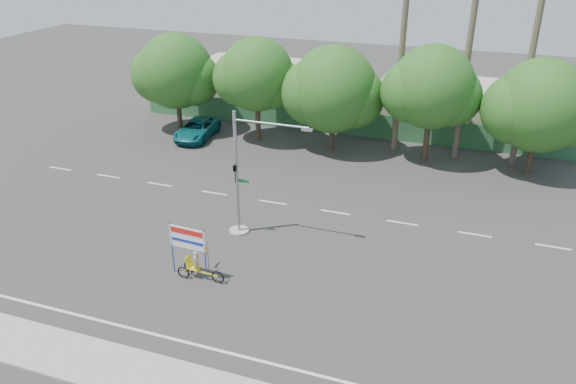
% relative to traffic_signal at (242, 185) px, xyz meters
% --- Properties ---
extents(ground, '(120.00, 120.00, 0.00)m').
position_rel_traffic_signal_xyz_m(ground, '(2.20, -3.98, -2.92)').
color(ground, '#33302D').
rests_on(ground, ground).
extents(fence, '(38.00, 0.08, 2.00)m').
position_rel_traffic_signal_xyz_m(fence, '(2.20, 17.52, -1.92)').
color(fence, '#336B3D').
rests_on(fence, ground).
extents(building_left, '(12.00, 8.00, 4.00)m').
position_rel_traffic_signal_xyz_m(building_left, '(-7.80, 22.02, -0.92)').
color(building_left, '#B7AD91').
rests_on(building_left, ground).
extents(building_right, '(14.00, 8.00, 3.60)m').
position_rel_traffic_signal_xyz_m(building_right, '(10.20, 22.02, -1.12)').
color(building_right, '#B7AD91').
rests_on(building_right, ground).
extents(tree_far_left, '(7.14, 6.00, 7.96)m').
position_rel_traffic_signal_xyz_m(tree_far_left, '(-11.85, 14.02, 1.84)').
color(tree_far_left, '#473828').
rests_on(tree_far_left, ground).
extents(tree_left, '(6.66, 5.60, 8.07)m').
position_rel_traffic_signal_xyz_m(tree_left, '(-4.85, 14.02, 2.14)').
color(tree_left, '#473828').
rests_on(tree_left, ground).
extents(tree_center, '(7.62, 6.40, 7.85)m').
position_rel_traffic_signal_xyz_m(tree_center, '(1.14, 14.02, 1.55)').
color(tree_center, '#473828').
rests_on(tree_center, ground).
extents(tree_right, '(6.90, 5.80, 8.36)m').
position_rel_traffic_signal_xyz_m(tree_right, '(8.15, 14.02, 2.32)').
color(tree_right, '#473828').
rests_on(tree_right, ground).
extents(tree_far_right, '(7.38, 6.20, 7.94)m').
position_rel_traffic_signal_xyz_m(tree_far_right, '(15.15, 14.02, 1.73)').
color(tree_far_right, '#473828').
rests_on(tree_far_right, ground).
extents(palm_tall, '(3.73, 3.79, 17.45)m').
position_rel_traffic_signal_xyz_m(palm_tall, '(10.20, 15.52, 7.55)').
color(palm_tall, '#70604C').
rests_on(palm_tall, ground).
extents(palm_mid, '(3.73, 3.79, 15.45)m').
position_rel_traffic_signal_xyz_m(palm_mid, '(14.20, 15.52, 6.48)').
color(palm_mid, '#70604C').
rests_on(palm_mid, ground).
extents(palm_short, '(3.73, 3.79, 14.45)m').
position_rel_traffic_signal_xyz_m(palm_short, '(5.70, 15.52, 5.94)').
color(palm_short, '#70604C').
rests_on(palm_short, ground).
extents(traffic_signal, '(4.72, 1.10, 7.00)m').
position_rel_traffic_signal_xyz_m(traffic_signal, '(0.00, 0.00, 0.00)').
color(traffic_signal, gray).
rests_on(traffic_signal, ground).
extents(trike_billboard, '(2.86, 0.69, 2.81)m').
position_rel_traffic_signal_xyz_m(trike_billboard, '(-0.51, -4.80, -1.79)').
color(trike_billboard, black).
rests_on(trike_billboard, ground).
extents(pickup_truck, '(2.80, 5.38, 1.45)m').
position_rel_traffic_signal_xyz_m(pickup_truck, '(-9.62, 12.83, -2.20)').
color(pickup_truck, '#0E6467').
rests_on(pickup_truck, ground).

